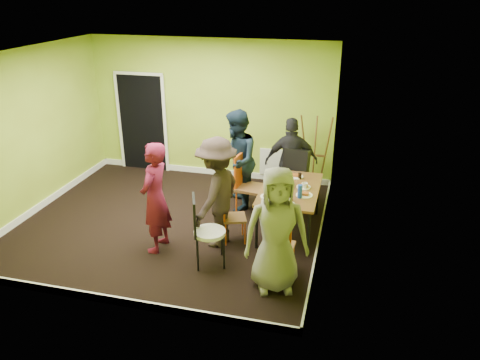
% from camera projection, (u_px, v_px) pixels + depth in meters
% --- Properties ---
extents(ground, '(5.00, 5.00, 0.00)m').
position_uv_depth(ground, '(172.00, 222.00, 7.95)').
color(ground, black).
rests_on(ground, ground).
extents(room_walls, '(5.04, 4.54, 2.82)m').
position_uv_depth(room_walls, '(168.00, 167.00, 7.61)').
color(room_walls, '#8DA229').
rests_on(room_walls, ground).
extents(dining_table, '(0.90, 1.50, 0.75)m').
position_uv_depth(dining_table, '(290.00, 191.00, 7.44)').
color(dining_table, black).
rests_on(dining_table, ground).
extents(chair_left_far, '(0.52, 0.51, 1.09)m').
position_uv_depth(chair_left_far, '(246.00, 181.00, 8.02)').
color(chair_left_far, '#DF5615').
rests_on(chair_left_far, ground).
extents(chair_left_near, '(0.45, 0.45, 0.85)m').
position_uv_depth(chair_left_near, '(230.00, 213.00, 7.21)').
color(chair_left_near, '#DF5615').
rests_on(chair_left_near, ground).
extents(chair_back_end, '(0.56, 0.62, 1.09)m').
position_uv_depth(chair_back_end, '(295.00, 168.00, 8.16)').
color(chair_back_end, '#DF5615').
rests_on(chair_back_end, ground).
extents(chair_front_end, '(0.39, 0.39, 0.90)m').
position_uv_depth(chair_front_end, '(279.00, 244.00, 6.32)').
color(chair_front_end, '#DF5615').
rests_on(chair_front_end, ground).
extents(chair_bentwood, '(0.53, 0.52, 1.05)m').
position_uv_depth(chair_bentwood, '(204.00, 228.00, 6.58)').
color(chair_bentwood, black).
rests_on(chair_bentwood, ground).
extents(easel, '(0.61, 0.57, 1.52)m').
position_uv_depth(easel, '(315.00, 154.00, 8.89)').
color(easel, brown).
rests_on(easel, ground).
extents(plate_near_left, '(0.27, 0.27, 0.01)m').
position_uv_depth(plate_near_left, '(275.00, 177.00, 7.82)').
color(plate_near_left, white).
rests_on(plate_near_left, dining_table).
extents(plate_near_right, '(0.24, 0.24, 0.01)m').
position_uv_depth(plate_near_right, '(268.00, 197.00, 7.11)').
color(plate_near_right, white).
rests_on(plate_near_right, dining_table).
extents(plate_far_back, '(0.25, 0.25, 0.01)m').
position_uv_depth(plate_far_back, '(296.00, 177.00, 7.85)').
color(plate_far_back, white).
rests_on(plate_far_back, dining_table).
extents(plate_far_front, '(0.22, 0.22, 0.01)m').
position_uv_depth(plate_far_front, '(288.00, 204.00, 6.87)').
color(plate_far_front, white).
rests_on(plate_far_front, dining_table).
extents(plate_wall_back, '(0.23, 0.23, 0.01)m').
position_uv_depth(plate_wall_back, '(304.00, 187.00, 7.44)').
color(plate_wall_back, white).
rests_on(plate_wall_back, dining_table).
extents(plate_wall_front, '(0.26, 0.26, 0.01)m').
position_uv_depth(plate_wall_front, '(304.00, 195.00, 7.16)').
color(plate_wall_front, white).
rests_on(plate_wall_front, dining_table).
extents(thermos, '(0.07, 0.07, 0.22)m').
position_uv_depth(thermos, '(289.00, 180.00, 7.43)').
color(thermos, white).
rests_on(thermos, dining_table).
extents(blue_bottle, '(0.07, 0.07, 0.21)m').
position_uv_depth(blue_bottle, '(300.00, 191.00, 7.05)').
color(blue_bottle, '#163DAA').
rests_on(blue_bottle, dining_table).
extents(orange_bottle, '(0.03, 0.03, 0.07)m').
position_uv_depth(orange_bottle, '(284.00, 181.00, 7.58)').
color(orange_bottle, '#DF5615').
rests_on(orange_bottle, dining_table).
extents(glass_mid, '(0.06, 0.06, 0.09)m').
position_uv_depth(glass_mid, '(279.00, 180.00, 7.59)').
color(glass_mid, black).
rests_on(glass_mid, dining_table).
extents(glass_back, '(0.06, 0.06, 0.10)m').
position_uv_depth(glass_back, '(300.00, 176.00, 7.75)').
color(glass_back, black).
rests_on(glass_back, dining_table).
extents(glass_front, '(0.06, 0.06, 0.10)m').
position_uv_depth(glass_front, '(291.00, 198.00, 6.96)').
color(glass_front, black).
rests_on(glass_front, dining_table).
extents(cup_a, '(0.12, 0.12, 0.09)m').
position_uv_depth(cup_a, '(274.00, 187.00, 7.33)').
color(cup_a, white).
rests_on(cup_a, dining_table).
extents(cup_b, '(0.10, 0.10, 0.09)m').
position_uv_depth(cup_b, '(305.00, 186.00, 7.39)').
color(cup_b, white).
rests_on(cup_b, dining_table).
extents(person_standing, '(0.43, 0.63, 1.70)m').
position_uv_depth(person_standing, '(155.00, 198.00, 6.85)').
color(person_standing, maroon).
rests_on(person_standing, ground).
extents(person_left_far, '(0.87, 1.01, 1.79)m').
position_uv_depth(person_left_far, '(236.00, 161.00, 8.14)').
color(person_left_far, black).
rests_on(person_left_far, ground).
extents(person_left_near, '(0.83, 1.21, 1.72)m').
position_uv_depth(person_left_near, '(217.00, 193.00, 6.99)').
color(person_left_near, '#2B211D').
rests_on(person_left_near, ground).
extents(person_back_end, '(1.01, 0.60, 1.61)m').
position_uv_depth(person_back_end, '(291.00, 162.00, 8.37)').
color(person_back_end, black).
rests_on(person_back_end, ground).
extents(person_front_end, '(0.96, 0.77, 1.71)m').
position_uv_depth(person_front_end, '(276.00, 230.00, 5.95)').
color(person_front_end, gray).
rests_on(person_front_end, ground).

